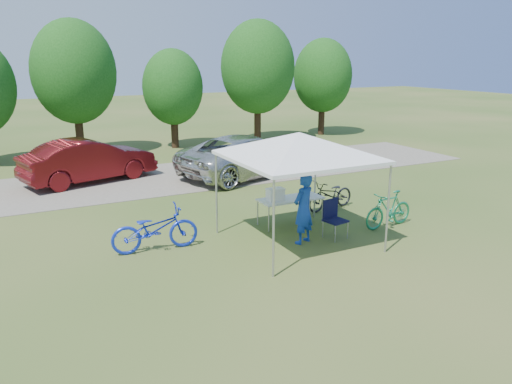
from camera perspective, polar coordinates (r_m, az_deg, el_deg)
ground at (r=12.43m, az=4.68°, el=-5.72°), size 100.00×100.00×0.00m
gravel_strip at (r=19.39m, az=-7.79°, el=1.90°), size 24.00×5.00×0.02m
canopy at (r=11.75m, az=4.96°, el=6.44°), size 4.53×4.53×3.00m
treeline at (r=24.62m, az=-13.58°, el=12.73°), size 24.89×4.28×6.30m
folding_table at (r=13.54m, az=3.97°, el=-0.88°), size 1.78×0.74×0.73m
folding_chair at (r=12.72m, az=8.80°, el=-2.63°), size 0.57×0.59×0.97m
cooler at (r=13.25m, az=2.22°, el=-0.27°), size 0.45×0.31×0.33m
ice_cream_cup at (r=13.68m, az=5.52°, el=-0.42°), size 0.08×0.08×0.06m
cyclist at (r=12.13m, az=5.44°, el=-1.91°), size 0.75×0.63×1.75m
bike_blue at (r=11.94m, az=-11.48°, el=-4.17°), size 2.08×0.88×1.07m
bike_green at (r=13.77m, az=14.93°, el=-1.94°), size 1.67×0.60×0.98m
bike_dark at (r=15.02m, az=8.54°, el=-0.31°), size 1.81×0.89×0.91m
minivan at (r=19.06m, az=-0.91°, el=4.24°), size 6.10×4.00×1.56m
sedan at (r=19.08m, az=-18.53°, el=3.46°), size 5.00×2.88×1.56m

